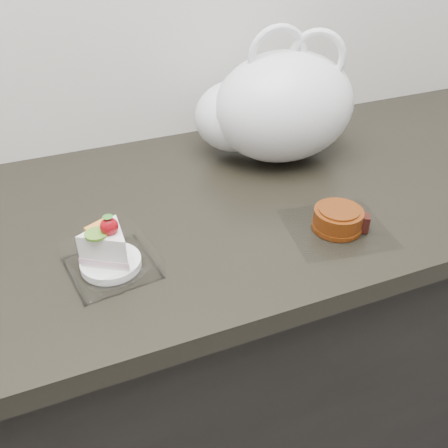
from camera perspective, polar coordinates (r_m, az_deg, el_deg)
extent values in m
cube|color=black|center=(1.25, -7.96, -17.28)|extent=(2.00, 0.60, 0.86)
cube|color=black|center=(0.94, -10.14, -0.20)|extent=(2.04, 0.64, 0.04)
cube|color=white|center=(0.82, -12.72, -4.83)|extent=(0.15, 0.15, 0.00)
cylinder|color=white|center=(0.81, -12.79, -4.38)|extent=(0.10, 0.10, 0.01)
ellipsoid|color=#B40C1A|center=(0.76, -12.99, -0.26)|extent=(0.03, 0.02, 0.03)
cone|color=#2D7223|center=(0.75, -13.13, 0.60)|extent=(0.02, 0.02, 0.01)
cylinder|color=#61982C|center=(0.77, -14.40, -1.12)|extent=(0.03, 0.03, 0.00)
cube|color=orange|center=(0.79, -14.12, -0.09)|extent=(0.05, 0.03, 0.00)
cube|color=white|center=(0.91, 12.73, -0.45)|extent=(0.20, 0.19, 0.00)
cylinder|color=#71320D|center=(0.90, 12.88, 0.53)|extent=(0.09, 0.09, 0.04)
cylinder|color=#71320D|center=(0.90, 12.77, -0.20)|extent=(0.09, 0.09, 0.01)
cylinder|color=#71320D|center=(0.88, 13.05, 1.60)|extent=(0.07, 0.07, 0.00)
cube|color=black|center=(0.90, 15.46, 0.12)|extent=(0.03, 0.03, 0.03)
ellipsoid|color=white|center=(1.08, 6.90, 13.16)|extent=(0.36, 0.32, 0.23)
ellipsoid|color=white|center=(1.10, 1.35, 12.24)|extent=(0.22, 0.20, 0.15)
torus|color=white|center=(1.05, 6.18, 18.50)|extent=(0.13, 0.03, 0.13)
torus|color=white|center=(1.07, 10.61, 18.17)|extent=(0.11, 0.07, 0.12)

